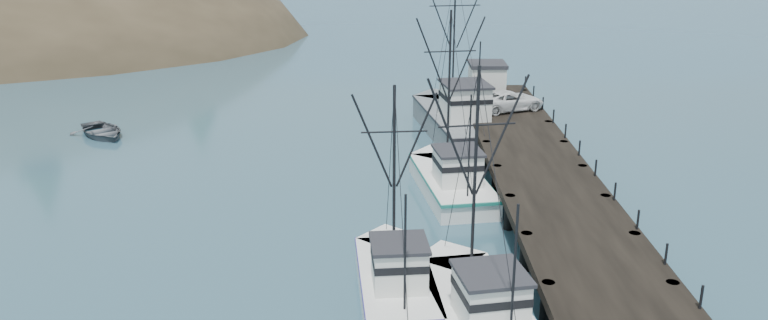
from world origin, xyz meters
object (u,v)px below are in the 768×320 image
(trawler_near, at_px, (477,308))
(motorboat, at_px, (102,136))
(trawler_far, at_px, (451,180))
(work_vessel, at_px, (457,119))
(pier, at_px, (539,170))
(trawler_mid, at_px, (396,279))
(pickup_truck, at_px, (510,101))
(pier_shed, at_px, (487,79))

(trawler_near, distance_m, motorboat, 38.13)
(trawler_near, distance_m, trawler_far, 15.74)
(work_vessel, relative_size, motorboat, 2.80)
(pier, relative_size, work_vessel, 2.87)
(trawler_near, bearing_deg, trawler_mid, 142.58)
(trawler_mid, bearing_deg, trawler_near, -37.42)
(trawler_near, relative_size, motorboat, 2.06)
(trawler_near, bearing_deg, motorboat, 132.85)
(work_vessel, xyz_separation_m, pickup_truck, (4.05, -0.05, 1.52))
(trawler_near, height_order, trawler_far, trawler_far)
(pier, xyz_separation_m, pier_shed, (-0.94, 18.00, 1.73))
(pier_shed, bearing_deg, trawler_mid, -104.72)
(trawler_mid, height_order, trawler_far, trawler_far)
(work_vessel, bearing_deg, pier_shed, 58.71)
(trawler_near, bearing_deg, pier, 69.82)
(trawler_far, bearing_deg, pickup_truck, 66.06)
(trawler_far, distance_m, motorboat, 28.85)
(pier_shed, bearing_deg, trawler_far, -104.24)
(pier, bearing_deg, trawler_near, -110.18)
(trawler_mid, xyz_separation_m, motorboat, (-22.52, 25.35, -0.82))
(trawler_far, bearing_deg, motorboat, 154.96)
(trawler_far, xyz_separation_m, pier_shed, (4.40, 17.33, 2.60))
(trawler_far, bearing_deg, trawler_mid, -105.35)
(trawler_near, relative_size, pier_shed, 3.54)
(pier, relative_size, trawler_mid, 4.41)
(work_vessel, bearing_deg, pickup_truck, -0.67)
(pier_shed, height_order, pickup_truck, pier_shed)
(pier_shed, distance_m, motorboat, 31.14)
(pier, bearing_deg, pickup_truck, 88.98)
(pickup_truck, height_order, motorboat, pickup_truck)
(work_vessel, bearing_deg, trawler_near, -93.48)
(trawler_near, bearing_deg, work_vessel, 86.52)
(work_vessel, relative_size, pickup_truck, 2.84)
(trawler_near, distance_m, pier_shed, 33.49)
(pier_shed, height_order, motorboat, pier_shed)
(trawler_far, height_order, pier_shed, trawler_far)
(pier_shed, relative_size, pickup_truck, 0.59)
(trawler_near, xyz_separation_m, trawler_mid, (-3.40, 2.60, -0.00))
(trawler_near, xyz_separation_m, work_vessel, (1.73, 28.34, 0.41))
(trawler_near, distance_m, pickup_truck, 28.94)
(trawler_far, relative_size, work_vessel, 0.75)
(motorboat, bearing_deg, pier, -61.62)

